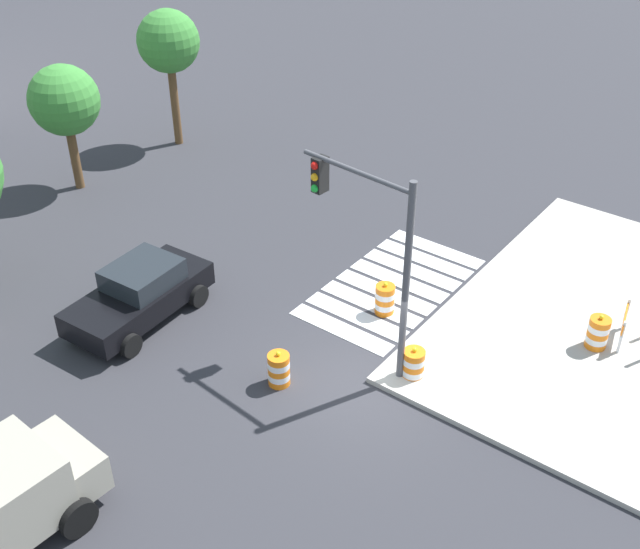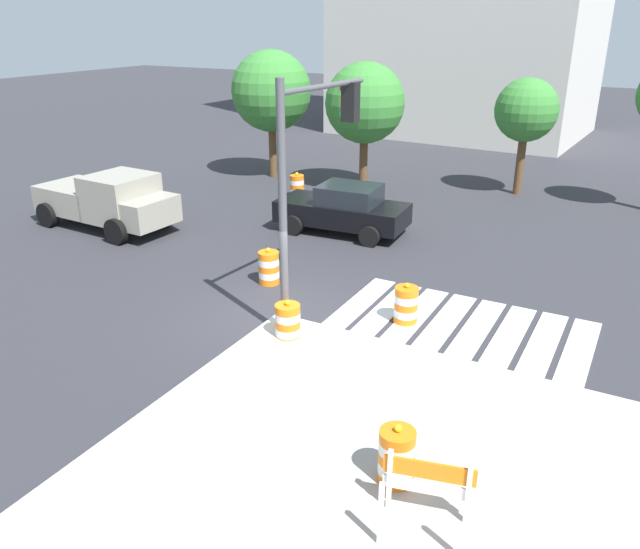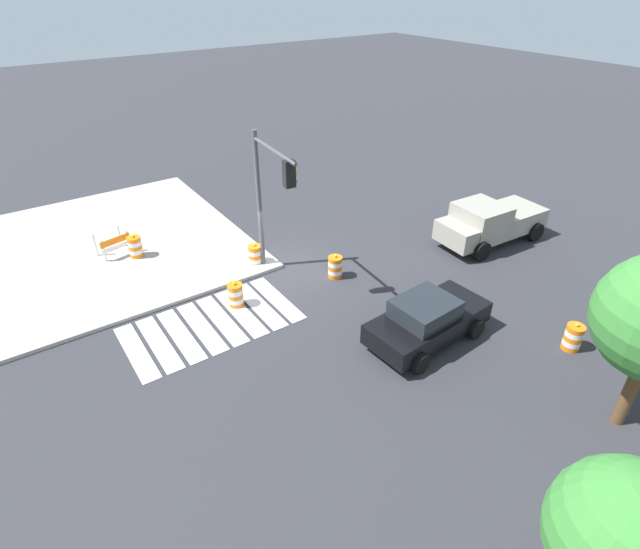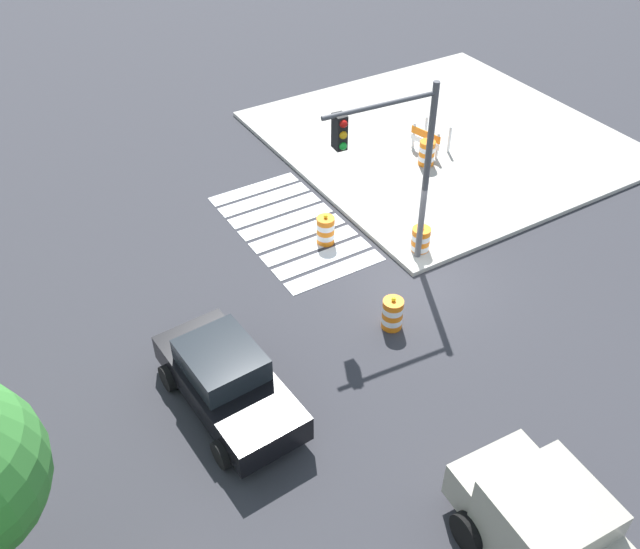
% 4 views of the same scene
% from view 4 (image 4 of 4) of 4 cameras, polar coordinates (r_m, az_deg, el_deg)
% --- Properties ---
extents(ground_plane, '(120.00, 120.00, 0.00)m').
position_cam_4_polar(ground_plane, '(20.47, 7.61, -0.21)').
color(ground_plane, '#2D2D33').
extents(sidewalk_corner, '(12.00, 12.00, 0.15)m').
position_cam_4_polar(sidewalk_corner, '(27.52, 10.07, 10.93)').
color(sidewalk_corner, '#ADA89E').
rests_on(sidewalk_corner, ground).
extents(crosswalk_stripes, '(5.85, 3.20, 0.02)m').
position_cam_4_polar(crosswalk_stripes, '(22.27, -2.33, 3.89)').
color(crosswalk_stripes, silver).
rests_on(crosswalk_stripes, ground).
extents(sports_car, '(4.40, 2.34, 1.63)m').
position_cam_4_polar(sports_car, '(16.45, -7.61, -8.57)').
color(sports_car, black).
rests_on(sports_car, ground).
extents(traffic_barrel_near_corner, '(0.56, 0.56, 1.02)m').
position_cam_4_polar(traffic_barrel_near_corner, '(21.13, 8.22, 2.73)').
color(traffic_barrel_near_corner, orange).
rests_on(traffic_barrel_near_corner, ground).
extents(traffic_barrel_crosswalk_end, '(0.56, 0.56, 1.02)m').
position_cam_4_polar(traffic_barrel_crosswalk_end, '(18.53, 5.94, -3.21)').
color(traffic_barrel_crosswalk_end, orange).
rests_on(traffic_barrel_crosswalk_end, ground).
extents(traffic_barrel_median_far, '(0.56, 0.56, 1.02)m').
position_cam_4_polar(traffic_barrel_median_far, '(21.37, 0.46, 3.65)').
color(traffic_barrel_median_far, orange).
rests_on(traffic_barrel_median_far, ground).
extents(traffic_barrel_on_sidewalk, '(0.56, 0.56, 1.02)m').
position_cam_4_polar(traffic_barrel_on_sidewalk, '(25.34, 8.73, 9.82)').
color(traffic_barrel_on_sidewalk, orange).
rests_on(traffic_barrel_on_sidewalk, sidewalk_corner).
extents(construction_barricade, '(1.38, 1.03, 1.00)m').
position_cam_4_polar(construction_barricade, '(26.09, 8.84, 11.01)').
color(construction_barricade, silver).
rests_on(construction_barricade, sidewalk_corner).
extents(traffic_light_pole, '(0.52, 3.28, 5.50)m').
position_cam_4_polar(traffic_light_pole, '(18.41, 6.01, 9.82)').
color(traffic_light_pole, '#4C4C51').
rests_on(traffic_light_pole, sidewalk_corner).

